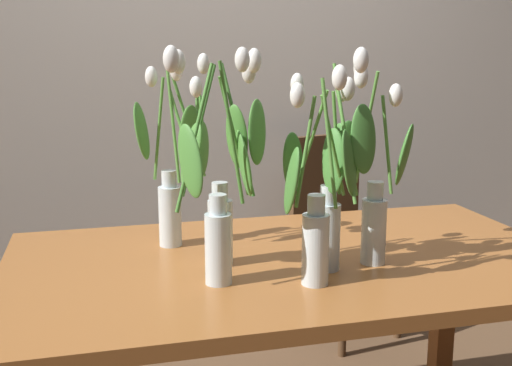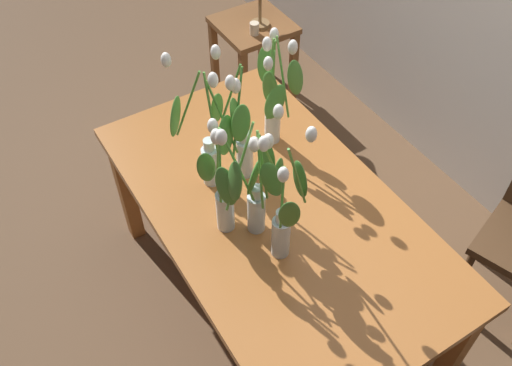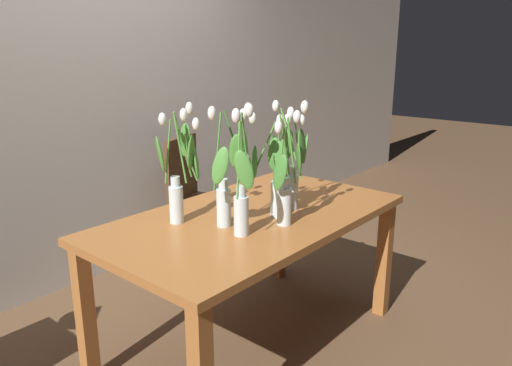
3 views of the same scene
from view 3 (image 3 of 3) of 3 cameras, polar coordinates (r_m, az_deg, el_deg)
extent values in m
plane|color=brown|center=(2.83, -0.45, -17.93)|extent=(18.00, 18.00, 0.00)
cube|color=beige|center=(3.46, -18.95, 11.26)|extent=(9.00, 0.10, 2.70)
cube|color=#A3602D|center=(2.51, -0.49, -4.07)|extent=(1.60, 0.90, 0.04)
cube|color=#A3602D|center=(3.03, 14.58, -8.53)|extent=(0.07, 0.07, 0.70)
cube|color=#A3602D|center=(2.51, -19.13, -14.28)|extent=(0.07, 0.07, 0.70)
cube|color=#A3602D|center=(3.40, 2.69, -5.29)|extent=(0.07, 0.07, 0.70)
cylinder|color=silver|center=(2.21, -1.72, -3.83)|extent=(0.07, 0.07, 0.18)
cylinder|color=silver|center=(2.17, -1.74, -0.97)|extent=(0.04, 0.04, 0.05)
cylinder|color=silver|center=(2.22, -1.71, -4.56)|extent=(0.06, 0.06, 0.11)
cylinder|color=#478433|center=(2.19, -1.62, 3.45)|extent=(0.09, 0.07, 0.31)
ellipsoid|color=white|center=(2.22, -1.52, 7.85)|extent=(0.04, 0.04, 0.06)
ellipsoid|color=#4C8E38|center=(2.24, -2.25, 3.60)|extent=(0.08, 0.09, 0.17)
cylinder|color=#478433|center=(2.06, -2.03, 3.08)|extent=(0.11, 0.08, 0.34)
ellipsoid|color=white|center=(1.96, -2.33, 7.77)|extent=(0.04, 0.04, 0.06)
ellipsoid|color=#4C8E38|center=(2.02, -1.37, 1.52)|extent=(0.08, 0.11, 0.18)
cylinder|color=#478433|center=(2.16, -1.19, 3.65)|extent=(0.06, 0.01, 0.35)
ellipsoid|color=white|center=(2.15, -0.77, 8.40)|extent=(0.04, 0.04, 0.06)
ellipsoid|color=#4C8E38|center=(2.22, -1.13, 1.93)|extent=(0.05, 0.10, 0.18)
cylinder|color=silver|center=(2.39, -9.20, -2.48)|extent=(0.07, 0.07, 0.18)
cylinder|color=silver|center=(2.36, -9.32, 0.18)|extent=(0.04, 0.04, 0.05)
cylinder|color=silver|center=(2.40, -9.17, -3.16)|extent=(0.06, 0.06, 0.11)
cylinder|color=#56933D|center=(2.32, -8.05, 3.38)|extent=(0.07, 0.08, 0.26)
ellipsoid|color=white|center=(2.29, -6.96, 6.78)|extent=(0.04, 0.04, 0.06)
ellipsoid|color=#4C8E38|center=(2.35, -6.96, 2.53)|extent=(0.08, 0.11, 0.18)
cylinder|color=#56933D|center=(2.32, -10.14, 3.60)|extent=(0.04, 0.03, 0.30)
ellipsoid|color=white|center=(2.29, -10.78, 7.26)|extent=(0.04, 0.04, 0.06)
ellipsoid|color=#4C8E38|center=(2.28, -11.03, 3.30)|extent=(0.08, 0.08, 0.17)
cylinder|color=#56933D|center=(2.31, -8.76, 3.86)|extent=(0.03, 0.05, 0.32)
ellipsoid|color=white|center=(2.27, -8.37, 7.82)|extent=(0.04, 0.04, 0.06)
ellipsoid|color=#4C8E38|center=(2.32, -7.52, 3.48)|extent=(0.08, 0.06, 0.17)
cylinder|color=#56933D|center=(2.36, -8.44, 4.33)|extent=(0.11, 0.01, 0.33)
ellipsoid|color=white|center=(2.37, -7.72, 8.56)|extent=(0.04, 0.04, 0.06)
ellipsoid|color=#4C8E38|center=(2.40, -8.21, 4.95)|extent=(0.03, 0.10, 0.18)
cylinder|color=silver|center=(2.44, 2.49, -1.89)|extent=(0.07, 0.07, 0.18)
cylinder|color=silver|center=(2.41, 2.53, 0.72)|extent=(0.04, 0.04, 0.05)
cylinder|color=silver|center=(2.45, 2.48, -2.55)|extent=(0.06, 0.06, 0.11)
cylinder|color=#56933D|center=(2.41, 2.68, 3.94)|extent=(0.04, 0.03, 0.27)
ellipsoid|color=white|center=(2.40, 2.79, 7.24)|extent=(0.04, 0.04, 0.06)
ellipsoid|color=#427F33|center=(2.46, 2.18, 3.33)|extent=(0.06, 0.07, 0.17)
cylinder|color=#56933D|center=(2.34, 4.13, 4.55)|extent=(0.03, 0.13, 0.34)
ellipsoid|color=white|center=(2.28, 5.64, 8.74)|extent=(0.04, 0.04, 0.06)
ellipsoid|color=#427F33|center=(2.35, 5.34, 4.28)|extent=(0.07, 0.05, 0.17)
cylinder|color=#56933D|center=(2.40, 3.36, 4.35)|extent=(0.07, 0.03, 0.31)
ellipsoid|color=white|center=(2.40, 4.04, 8.09)|extent=(0.04, 0.04, 0.06)
ellipsoid|color=#427F33|center=(2.45, 3.69, 4.37)|extent=(0.06, 0.12, 0.18)
cylinder|color=#56933D|center=(2.39, 0.99, 4.04)|extent=(0.05, 0.11, 0.27)
ellipsoid|color=white|center=(2.39, -0.37, 7.50)|extent=(0.04, 0.04, 0.06)
ellipsoid|color=#427F33|center=(2.39, -0.15, 2.44)|extent=(0.09, 0.06, 0.18)
cylinder|color=silver|center=(2.32, -3.76, -2.87)|extent=(0.07, 0.07, 0.18)
cylinder|color=silver|center=(2.29, -3.81, -0.14)|extent=(0.04, 0.04, 0.05)
cylinder|color=silver|center=(2.33, -3.74, -3.57)|extent=(0.06, 0.06, 0.11)
cylinder|color=#3D752D|center=(2.19, -4.48, 3.70)|extent=(0.11, 0.05, 0.34)
ellipsoid|color=white|center=(2.11, -5.13, 8.04)|extent=(0.04, 0.04, 0.06)
ellipsoid|color=#4C8E38|center=(2.15, -4.14, 2.02)|extent=(0.08, 0.09, 0.18)
cylinder|color=#3D752D|center=(2.24, -2.29, 4.06)|extent=(0.07, 0.09, 0.34)
ellipsoid|color=white|center=(2.21, -0.92, 8.52)|extent=(0.04, 0.04, 0.06)
ellipsoid|color=#4C8E38|center=(2.27, -1.19, 4.07)|extent=(0.07, 0.08, 0.18)
cylinder|color=silver|center=(2.56, 4.15, -1.09)|extent=(0.07, 0.07, 0.18)
cylinder|color=silver|center=(2.53, 4.20, 1.41)|extent=(0.04, 0.04, 0.05)
cylinder|color=silver|center=(2.57, 4.14, -1.73)|extent=(0.06, 0.06, 0.11)
cylinder|color=#56933D|center=(2.51, 4.84, 4.23)|extent=(0.04, 0.03, 0.26)
ellipsoid|color=white|center=(2.49, 5.30, 7.20)|extent=(0.04, 0.04, 0.06)
ellipsoid|color=#427F33|center=(2.55, 5.57, 3.78)|extent=(0.09, 0.08, 0.17)
cylinder|color=#56933D|center=(2.52, 3.13, 5.10)|extent=(0.02, 0.10, 0.32)
ellipsoid|color=white|center=(2.52, 2.21, 8.90)|extent=(0.04, 0.04, 0.06)
ellipsoid|color=#427F33|center=(2.53, 1.98, 3.73)|extent=(0.09, 0.04, 0.18)
cylinder|color=silver|center=(2.34, 3.30, -2.71)|extent=(0.07, 0.07, 0.18)
cylinder|color=silver|center=(2.30, 3.34, 0.00)|extent=(0.04, 0.04, 0.05)
cylinder|color=silver|center=(2.35, 3.29, -3.41)|extent=(0.06, 0.06, 0.11)
cylinder|color=#56933D|center=(2.33, 3.51, 3.64)|extent=(0.10, 0.07, 0.27)
ellipsoid|color=white|center=(2.36, 3.66, 7.26)|extent=(0.04, 0.04, 0.06)
ellipsoid|color=#427F33|center=(2.39, 2.89, 2.85)|extent=(0.07, 0.10, 0.18)
cylinder|color=#56933D|center=(2.25, 2.92, 3.07)|extent=(0.05, 0.01, 0.27)
ellipsoid|color=white|center=(2.21, 2.62, 6.43)|extent=(0.04, 0.04, 0.06)
ellipsoid|color=#427F33|center=(2.21, 2.81, 1.21)|extent=(0.04, 0.10, 0.18)
cylinder|color=#56933D|center=(2.27, 4.15, 3.72)|extent=(0.04, 0.04, 0.31)
ellipsoid|color=white|center=(2.25, 4.76, 7.65)|extent=(0.04, 0.04, 0.06)
ellipsoid|color=#427F33|center=(2.32, 4.98, 2.75)|extent=(0.09, 0.08, 0.18)
cube|color=#4C331E|center=(3.62, -6.00, -2.38)|extent=(0.51, 0.51, 0.04)
cylinder|color=#4C331E|center=(3.77, -2.39, -5.35)|extent=(0.04, 0.04, 0.43)
cylinder|color=#4C331E|center=(3.49, -4.70, -7.19)|extent=(0.04, 0.04, 0.43)
cylinder|color=#4C331E|center=(3.91, -6.95, -4.65)|extent=(0.04, 0.04, 0.43)
cylinder|color=#4C331E|center=(3.64, -9.53, -6.34)|extent=(0.04, 0.04, 0.43)
cube|color=#4C331E|center=(3.64, -8.62, 1.71)|extent=(0.39, 0.16, 0.46)
camera|label=1|loc=(1.29, 42.27, 0.21)|focal=43.65mm
camera|label=2|loc=(3.15, 29.05, 29.59)|focal=38.67mm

